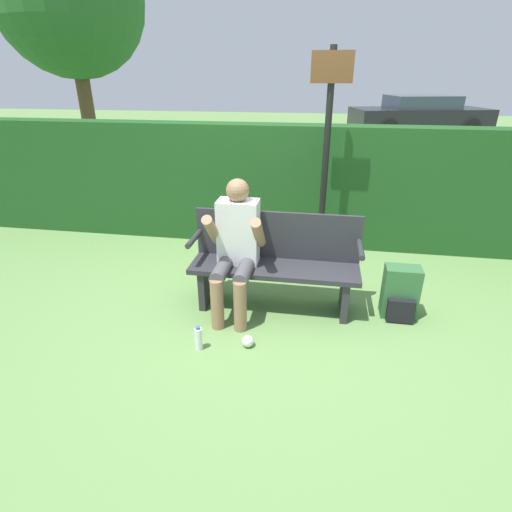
% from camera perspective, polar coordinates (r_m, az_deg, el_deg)
% --- Properties ---
extents(ground_plane, '(40.00, 40.00, 0.00)m').
position_cam_1_polar(ground_plane, '(3.80, 2.50, -7.21)').
color(ground_plane, '#668E4C').
extents(hedge_back, '(12.00, 0.36, 1.46)m').
position_cam_1_polar(hedge_back, '(5.04, 5.04, 9.95)').
color(hedge_back, '#1E4C1E').
rests_on(hedge_back, ground).
extents(park_bench, '(1.52, 0.42, 0.87)m').
position_cam_1_polar(park_bench, '(3.64, 2.75, -0.81)').
color(park_bench, '#2D2D33').
rests_on(park_bench, ground).
extents(person_seated, '(0.49, 0.62, 1.20)m').
position_cam_1_polar(person_seated, '(3.49, -2.87, 1.75)').
color(person_seated, silver).
rests_on(person_seated, ground).
extents(backpack, '(0.30, 0.25, 0.48)m').
position_cam_1_polar(backpack, '(3.77, 19.91, -5.08)').
color(backpack, '#336638').
rests_on(backpack, ground).
extents(water_bottle, '(0.06, 0.06, 0.21)m').
position_cam_1_polar(water_bottle, '(3.24, -8.22, -11.61)').
color(water_bottle, white).
rests_on(water_bottle, ground).
extents(signpost, '(0.42, 0.09, 2.26)m').
position_cam_1_polar(signpost, '(4.46, 10.08, 15.56)').
color(signpost, black).
rests_on(signpost, ground).
extents(parked_car, '(4.87, 2.89, 1.31)m').
position_cam_1_polar(parked_car, '(15.82, 22.27, 18.05)').
color(parked_car, black).
rests_on(parked_car, ground).
extents(tree, '(2.74, 2.74, 4.61)m').
position_cam_1_polar(tree, '(9.39, -25.15, 30.18)').
color(tree, brown).
rests_on(tree, ground).
extents(litter_crumple, '(0.10, 0.10, 0.10)m').
position_cam_1_polar(litter_crumple, '(3.27, -1.19, -12.07)').
color(litter_crumple, silver).
rests_on(litter_crumple, ground).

